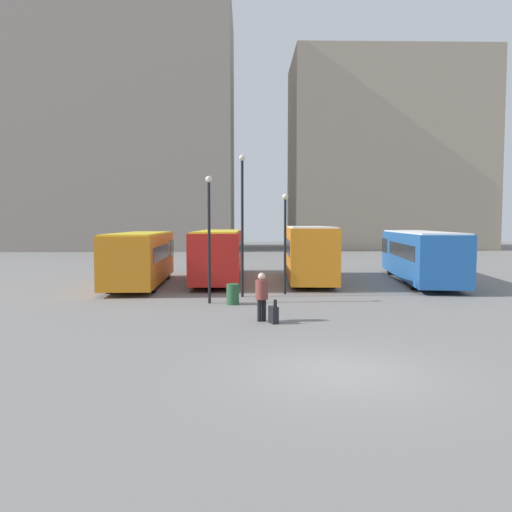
% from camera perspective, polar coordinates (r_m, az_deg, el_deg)
% --- Properties ---
extents(ground_plane, '(160.00, 160.00, 0.00)m').
position_cam_1_polar(ground_plane, '(11.72, 9.67, -12.87)').
color(ground_plane, slate).
extents(building_block_left, '(31.88, 17.51, 31.56)m').
position_cam_1_polar(building_block_left, '(70.67, -16.13, 13.73)').
color(building_block_left, gray).
rests_on(building_block_left, ground_plane).
extents(building_block_right, '(25.24, 13.36, 25.05)m').
position_cam_1_polar(building_block_right, '(70.42, 14.58, 11.12)').
color(building_block_right, tan).
rests_on(building_block_right, ground_plane).
extents(bus_0, '(2.85, 9.79, 2.85)m').
position_cam_1_polar(bus_0, '(27.68, -12.99, -0.07)').
color(bus_0, orange).
rests_on(bus_0, ground_plane).
extents(bus_1, '(2.52, 11.52, 2.92)m').
position_cam_1_polar(bus_1, '(29.63, -4.23, 0.36)').
color(bus_1, red).
rests_on(bus_1, ground_plane).
extents(bus_2, '(2.93, 9.67, 3.17)m').
position_cam_1_polar(bus_2, '(28.94, 6.02, 0.50)').
color(bus_2, orange).
rests_on(bus_2, ground_plane).
extents(bus_3, '(4.04, 12.30, 2.88)m').
position_cam_1_polar(bus_3, '(30.27, 18.13, 0.22)').
color(bus_3, '#1E56A3').
rests_on(bus_3, ground_plane).
extents(traveler, '(0.55, 0.55, 1.67)m').
position_cam_1_polar(traveler, '(17.03, 0.65, -4.19)').
color(traveler, black).
rests_on(traveler, ground_plane).
extents(suitcase, '(0.34, 0.47, 0.82)m').
position_cam_1_polar(suitcase, '(16.82, 2.01, -6.72)').
color(suitcase, black).
rests_on(suitcase, ground_plane).
extents(lamp_post_0, '(0.28, 0.28, 5.30)m').
position_cam_1_polar(lamp_post_0, '(20.81, -5.39, 3.18)').
color(lamp_post_0, black).
rests_on(lamp_post_0, ground_plane).
extents(lamp_post_1, '(0.28, 0.28, 4.73)m').
position_cam_1_polar(lamp_post_1, '(23.46, 3.35, 2.51)').
color(lamp_post_1, black).
rests_on(lamp_post_1, ground_plane).
extents(lamp_post_2, '(0.28, 0.28, 6.42)m').
position_cam_1_polar(lamp_post_2, '(22.56, -1.58, 4.71)').
color(lamp_post_2, black).
rests_on(lamp_post_2, ground_plane).
extents(trash_bin, '(0.52, 0.52, 0.85)m').
position_cam_1_polar(trash_bin, '(20.65, -2.67, -4.38)').
color(trash_bin, '#285633').
rests_on(trash_bin, ground_plane).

